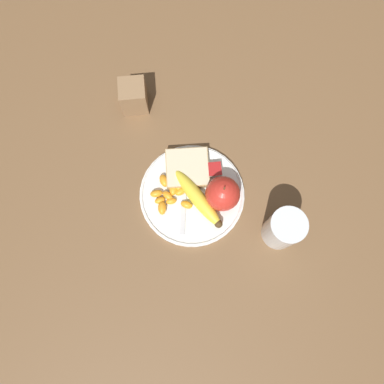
{
  "coord_description": "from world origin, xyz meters",
  "views": [
    {
      "loc": [
        -0.02,
        -0.23,
        0.89
      ],
      "look_at": [
        0.0,
        0.0,
        0.03
      ],
      "focal_mm": 35.0,
      "sensor_mm": 36.0,
      "label": 1
    }
  ],
  "objects_px": {
    "apple": "(223,194)",
    "bread_slice": "(187,168)",
    "plate": "(192,195)",
    "fork": "(184,190)",
    "jam_packet": "(213,170)",
    "condiment_caddy": "(134,96)",
    "banana": "(198,198)",
    "juice_glass": "(283,229)"
  },
  "relations": [
    {
      "from": "plate",
      "to": "bread_slice",
      "type": "relative_size",
      "value": 2.37
    },
    {
      "from": "jam_packet",
      "to": "fork",
      "type": "bearing_deg",
      "value": -150.39
    },
    {
      "from": "juice_glass",
      "to": "fork",
      "type": "relative_size",
      "value": 0.61
    },
    {
      "from": "fork",
      "to": "condiment_caddy",
      "type": "distance_m",
      "value": 0.27
    },
    {
      "from": "fork",
      "to": "condiment_caddy",
      "type": "relative_size",
      "value": 2.17
    },
    {
      "from": "fork",
      "to": "condiment_caddy",
      "type": "height_order",
      "value": "condiment_caddy"
    },
    {
      "from": "plate",
      "to": "fork",
      "type": "height_order",
      "value": "fork"
    },
    {
      "from": "fork",
      "to": "jam_packet",
      "type": "distance_m",
      "value": 0.09
    },
    {
      "from": "juice_glass",
      "to": "apple",
      "type": "distance_m",
      "value": 0.16
    },
    {
      "from": "jam_packet",
      "to": "bread_slice",
      "type": "bearing_deg",
      "value": 169.48
    },
    {
      "from": "plate",
      "to": "jam_packet",
      "type": "bearing_deg",
      "value": 43.4
    },
    {
      "from": "banana",
      "to": "jam_packet",
      "type": "xyz_separation_m",
      "value": [
        0.04,
        0.07,
        -0.01
      ]
    },
    {
      "from": "jam_packet",
      "to": "condiment_caddy",
      "type": "relative_size",
      "value": 0.5
    },
    {
      "from": "juice_glass",
      "to": "banana",
      "type": "bearing_deg",
      "value": 152.57
    },
    {
      "from": "juice_glass",
      "to": "jam_packet",
      "type": "distance_m",
      "value": 0.22
    },
    {
      "from": "juice_glass",
      "to": "condiment_caddy",
      "type": "relative_size",
      "value": 1.33
    },
    {
      "from": "banana",
      "to": "plate",
      "type": "bearing_deg",
      "value": 128.15
    },
    {
      "from": "apple",
      "to": "jam_packet",
      "type": "distance_m",
      "value": 0.08
    },
    {
      "from": "juice_glass",
      "to": "condiment_caddy",
      "type": "bearing_deg",
      "value": 130.62
    },
    {
      "from": "juice_glass",
      "to": "jam_packet",
      "type": "xyz_separation_m",
      "value": [
        -0.14,
        0.17,
        -0.03
      ]
    },
    {
      "from": "plate",
      "to": "bread_slice",
      "type": "distance_m",
      "value": 0.07
    },
    {
      "from": "plate",
      "to": "fork",
      "type": "bearing_deg",
      "value": 150.31
    },
    {
      "from": "banana",
      "to": "fork",
      "type": "distance_m",
      "value": 0.04
    },
    {
      "from": "plate",
      "to": "banana",
      "type": "xyz_separation_m",
      "value": [
        0.01,
        -0.02,
        0.02
      ]
    },
    {
      "from": "apple",
      "to": "bread_slice",
      "type": "relative_size",
      "value": 0.84
    },
    {
      "from": "bread_slice",
      "to": "condiment_caddy",
      "type": "height_order",
      "value": "condiment_caddy"
    },
    {
      "from": "plate",
      "to": "bread_slice",
      "type": "height_order",
      "value": "bread_slice"
    },
    {
      "from": "juice_glass",
      "to": "jam_packet",
      "type": "relative_size",
      "value": 2.67
    },
    {
      "from": "banana",
      "to": "fork",
      "type": "xyz_separation_m",
      "value": [
        -0.03,
        0.03,
        -0.02
      ]
    },
    {
      "from": "apple",
      "to": "jam_packet",
      "type": "bearing_deg",
      "value": 101.8
    },
    {
      "from": "apple",
      "to": "fork",
      "type": "height_order",
      "value": "apple"
    },
    {
      "from": "banana",
      "to": "juice_glass",
      "type": "bearing_deg",
      "value": -27.43
    },
    {
      "from": "apple",
      "to": "plate",
      "type": "bearing_deg",
      "value": 166.64
    },
    {
      "from": "bread_slice",
      "to": "condiment_caddy",
      "type": "bearing_deg",
      "value": 120.94
    },
    {
      "from": "plate",
      "to": "juice_glass",
      "type": "distance_m",
      "value": 0.23
    },
    {
      "from": "juice_glass",
      "to": "apple",
      "type": "relative_size",
      "value": 1.24
    },
    {
      "from": "apple",
      "to": "banana",
      "type": "distance_m",
      "value": 0.06
    },
    {
      "from": "banana",
      "to": "fork",
      "type": "relative_size",
      "value": 0.89
    },
    {
      "from": "banana",
      "to": "bread_slice",
      "type": "distance_m",
      "value": 0.08
    },
    {
      "from": "juice_glass",
      "to": "bread_slice",
      "type": "relative_size",
      "value": 1.05
    },
    {
      "from": "plate",
      "to": "apple",
      "type": "distance_m",
      "value": 0.09
    },
    {
      "from": "apple",
      "to": "bread_slice",
      "type": "height_order",
      "value": "apple"
    }
  ]
}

